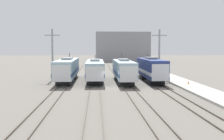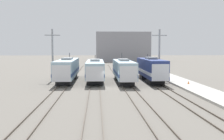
% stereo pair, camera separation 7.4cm
% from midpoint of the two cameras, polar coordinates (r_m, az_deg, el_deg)
% --- Properties ---
extents(ground_plane, '(400.00, 400.00, 0.00)m').
position_cam_midpoint_polar(ground_plane, '(46.19, -0.07, -3.27)').
color(ground_plane, '#666059').
extents(rail_pair_far_left, '(1.50, 120.00, 0.15)m').
position_cam_midpoint_polar(rail_pair_far_left, '(46.41, -9.17, -3.19)').
color(rail_pair_far_left, '#4C4238').
rests_on(rail_pair_far_left, ground_plane).
extents(rail_pair_center_left, '(1.51, 120.00, 0.15)m').
position_cam_midpoint_polar(rail_pair_center_left, '(46.13, -3.11, -3.19)').
color(rail_pair_center_left, '#4C4238').
rests_on(rail_pair_center_left, ground_plane).
extents(rail_pair_center_right, '(1.51, 120.00, 0.15)m').
position_cam_midpoint_polar(rail_pair_center_right, '(46.36, 2.95, -3.15)').
color(rail_pair_center_right, '#4C4238').
rests_on(rail_pair_center_right, ground_plane).
extents(rail_pair_far_right, '(1.50, 120.00, 0.15)m').
position_cam_midpoint_polar(rail_pair_far_right, '(47.10, 8.88, -3.08)').
color(rail_pair_far_right, '#4C4238').
rests_on(rail_pair_far_right, ground_plane).
extents(locomotive_far_left, '(3.01, 20.00, 4.96)m').
position_cam_midpoint_polar(locomotive_far_left, '(55.36, -8.14, 0.15)').
color(locomotive_far_left, '#232326').
rests_on(locomotive_far_left, ground_plane).
extents(locomotive_center_left, '(2.98, 19.05, 4.54)m').
position_cam_midpoint_polar(locomotive_center_left, '(54.93, -3.07, 0.03)').
color(locomotive_center_left, '#232326').
rests_on(locomotive_center_left, ground_plane).
extents(locomotive_center_right, '(2.85, 17.19, 4.98)m').
position_cam_midpoint_polar(locomotive_center_right, '(52.95, 2.21, -0.06)').
color(locomotive_center_right, '#232326').
rests_on(locomotive_center_right, ground_plane).
extents(locomotive_far_right, '(2.89, 16.61, 4.75)m').
position_cam_midpoint_polar(locomotive_far_right, '(54.47, 7.26, 0.15)').
color(locomotive_far_right, black).
rests_on(locomotive_far_right, ground_plane).
extents(catenary_tower_left, '(2.74, 0.33, 9.28)m').
position_cam_midpoint_polar(catenary_tower_left, '(57.14, -10.79, 2.97)').
color(catenary_tower_left, gray).
rests_on(catenary_tower_left, ground_plane).
extents(catenary_tower_right, '(2.74, 0.33, 9.28)m').
position_cam_midpoint_polar(catenary_tower_right, '(57.74, 8.69, 3.00)').
color(catenary_tower_right, gray).
rests_on(catenary_tower_right, ground_plane).
extents(platform, '(4.00, 120.00, 0.30)m').
position_cam_midpoint_polar(platform, '(48.24, 14.30, -2.90)').
color(platform, '#A8A59E').
rests_on(platform, ground_plane).
extents(traffic_cone, '(0.28, 0.28, 0.46)m').
position_cam_midpoint_polar(traffic_cone, '(50.02, 13.85, -2.21)').
color(traffic_cone, orange).
rests_on(traffic_cone, platform).
extents(depot_building, '(22.97, 13.89, 12.62)m').
position_cam_midpoint_polar(depot_building, '(136.47, 1.94, 4.24)').
color(depot_building, gray).
rests_on(depot_building, ground_plane).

